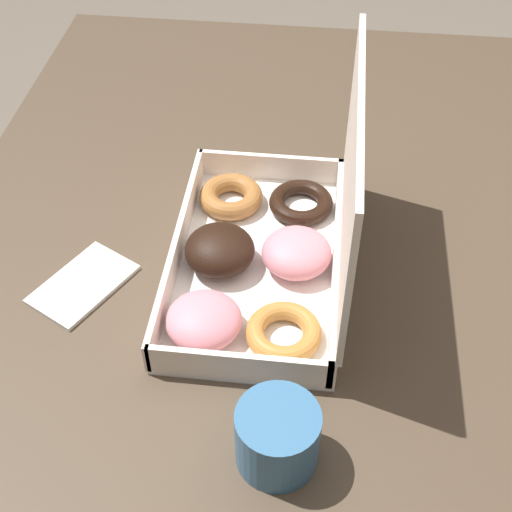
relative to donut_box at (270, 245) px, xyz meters
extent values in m
plane|color=#6B6054|center=(-0.08, -0.02, -0.80)|extent=(8.00, 8.00, 0.00)
cube|color=#4C3D2D|center=(-0.08, -0.02, -0.07)|extent=(1.29, 0.95, 0.03)
cylinder|color=#4C3D2D|center=(-0.67, -0.44, -0.44)|extent=(0.06, 0.06, 0.71)
cylinder|color=#4C3D2D|center=(-0.67, 0.41, -0.44)|extent=(0.06, 0.06, 0.71)
cube|color=white|center=(-0.01, -0.02, -0.05)|extent=(0.39, 0.23, 0.01)
cube|color=silver|center=(-0.01, -0.13, -0.02)|extent=(0.39, 0.01, 0.04)
cube|color=silver|center=(-0.01, 0.09, -0.02)|extent=(0.39, 0.01, 0.04)
cube|color=silver|center=(-0.20, -0.02, -0.02)|extent=(0.01, 0.23, 0.04)
cube|color=silver|center=(0.19, -0.02, -0.02)|extent=(0.01, 0.23, 0.04)
cube|color=silver|center=(-0.01, 0.10, 0.12)|extent=(0.39, 0.01, 0.24)
torus|color=#9E6633|center=(-0.13, -0.07, -0.03)|extent=(0.10, 0.10, 0.03)
ellipsoid|color=black|center=(0.00, -0.07, -0.02)|extent=(0.10, 0.10, 0.06)
ellipsoid|color=pink|center=(0.12, -0.07, -0.02)|extent=(0.10, 0.10, 0.05)
torus|color=black|center=(-0.13, 0.03, -0.03)|extent=(0.10, 0.10, 0.02)
ellipsoid|color=pink|center=(-0.01, 0.04, -0.02)|extent=(0.10, 0.10, 0.05)
torus|color=#B77A38|center=(0.12, 0.03, -0.03)|extent=(0.10, 0.10, 0.02)
cylinder|color=teal|center=(0.28, 0.04, -0.01)|extent=(0.09, 0.09, 0.08)
cylinder|color=black|center=(0.28, 0.04, 0.02)|extent=(0.08, 0.08, 0.01)
cube|color=white|center=(0.06, -0.25, -0.05)|extent=(0.16, 0.14, 0.01)
camera|label=1|loc=(0.69, 0.06, 0.67)|focal=50.00mm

